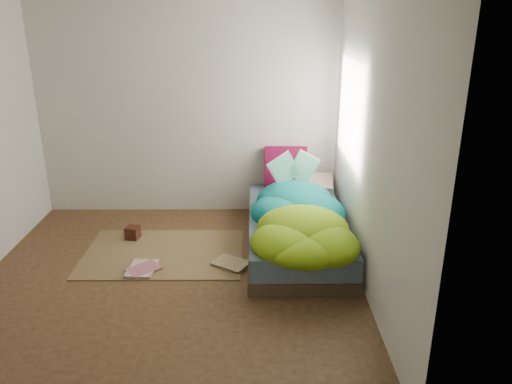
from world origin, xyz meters
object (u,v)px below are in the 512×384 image
at_px(pillow_magenta, 286,167).
at_px(open_book, 294,159).
at_px(floor_book_a, 129,268).
at_px(wooden_box, 133,233).
at_px(floor_book_b, 138,265).
at_px(bed, 296,231).

distance_m(pillow_magenta, open_book, 0.53).
bearing_deg(pillow_magenta, floor_book_a, -135.47).
bearing_deg(wooden_box, floor_book_a, -80.43).
xyz_separation_m(wooden_box, floor_book_b, (0.19, -0.63, -0.05)).
xyz_separation_m(floor_book_a, floor_book_b, (0.07, 0.06, 0.00)).
bearing_deg(floor_book_b, open_book, 76.96).
relative_size(bed, floor_book_a, 5.73).
relative_size(wooden_box, floor_book_b, 0.45).
bearing_deg(floor_book_b, wooden_box, 153.60).
relative_size(bed, pillow_magenta, 4.03).
distance_m(bed, floor_book_b, 1.65).
bearing_deg(open_book, wooden_box, 171.01).
xyz_separation_m(open_book, floor_book_a, (-1.63, -0.96, -0.80)).
xyz_separation_m(bed, floor_book_a, (-1.64, -0.53, -0.14)).
distance_m(wooden_box, floor_book_b, 0.66).
bearing_deg(floor_book_a, floor_book_b, 46.42).
distance_m(floor_book_a, floor_book_b, 0.09).
bearing_deg(open_book, floor_book_b, -167.76).
bearing_deg(floor_book_a, pillow_magenta, 46.46).
xyz_separation_m(bed, floor_book_b, (-1.57, -0.46, -0.14)).
height_order(bed, floor_book_a, bed).
xyz_separation_m(open_book, floor_book_b, (-1.57, -0.89, -0.80)).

